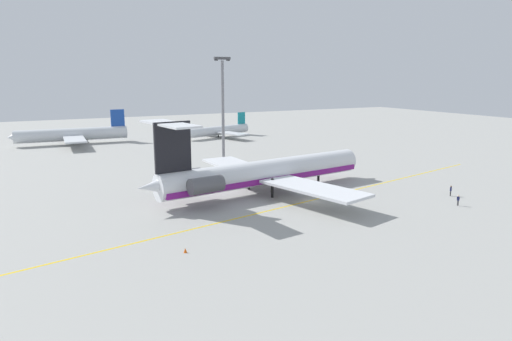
{
  "coord_description": "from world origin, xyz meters",
  "views": [
    {
      "loc": [
        -40.71,
        -59.47,
        20.13
      ],
      "look_at": [
        -3.26,
        12.93,
        3.17
      ],
      "focal_mm": 31.93,
      "sensor_mm": 36.0,
      "label": 1
    }
  ],
  "objects_px": {
    "airliner_mid_left": "(217,131)",
    "safety_cone_nose": "(185,250)",
    "main_jetliner": "(260,173)",
    "light_mast": "(223,105)",
    "airliner_far_left": "(69,135)",
    "ground_crew_near_nose": "(451,189)",
    "ground_crew_near_tail": "(458,199)"
  },
  "relations": [
    {
      "from": "ground_crew_near_tail",
      "to": "main_jetliner",
      "type": "bearing_deg",
      "value": 77.93
    },
    {
      "from": "airliner_mid_left",
      "to": "safety_cone_nose",
      "type": "bearing_deg",
      "value": 48.42
    },
    {
      "from": "safety_cone_nose",
      "to": "airliner_far_left",
      "type": "bearing_deg",
      "value": 91.83
    },
    {
      "from": "main_jetliner",
      "to": "ground_crew_near_tail",
      "type": "distance_m",
      "value": 32.27
    },
    {
      "from": "main_jetliner",
      "to": "airliner_far_left",
      "type": "relative_size",
      "value": 1.39
    },
    {
      "from": "airliner_mid_left",
      "to": "ground_crew_near_tail",
      "type": "xyz_separation_m",
      "value": [
        2.68,
        -92.97,
        -1.2
      ]
    },
    {
      "from": "airliner_far_left",
      "to": "ground_crew_near_tail",
      "type": "relative_size",
      "value": 19.2
    },
    {
      "from": "main_jetliner",
      "to": "light_mast",
      "type": "relative_size",
      "value": 1.89
    },
    {
      "from": "safety_cone_nose",
      "to": "main_jetliner",
      "type": "bearing_deg",
      "value": 44.43
    },
    {
      "from": "main_jetliner",
      "to": "safety_cone_nose",
      "type": "height_order",
      "value": "main_jetliner"
    },
    {
      "from": "airliner_far_left",
      "to": "light_mast",
      "type": "relative_size",
      "value": 1.37
    },
    {
      "from": "airliner_mid_left",
      "to": "safety_cone_nose",
      "type": "height_order",
      "value": "airliner_mid_left"
    },
    {
      "from": "ground_crew_near_tail",
      "to": "airliner_far_left",
      "type": "bearing_deg",
      "value": 55.1
    },
    {
      "from": "ground_crew_near_nose",
      "to": "safety_cone_nose",
      "type": "distance_m",
      "value": 48.68
    },
    {
      "from": "main_jetliner",
      "to": "light_mast",
      "type": "distance_m",
      "value": 33.44
    },
    {
      "from": "airliner_far_left",
      "to": "light_mast",
      "type": "height_order",
      "value": "light_mast"
    },
    {
      "from": "safety_cone_nose",
      "to": "light_mast",
      "type": "xyz_separation_m",
      "value": [
        27.09,
        51.5,
        13.16
      ]
    },
    {
      "from": "ground_crew_near_tail",
      "to": "airliner_mid_left",
      "type": "bearing_deg",
      "value": 31.0
    },
    {
      "from": "ground_crew_near_tail",
      "to": "safety_cone_nose",
      "type": "relative_size",
      "value": 3.16
    },
    {
      "from": "ground_crew_near_nose",
      "to": "safety_cone_nose",
      "type": "relative_size",
      "value": 3.33
    },
    {
      "from": "airliner_far_left",
      "to": "safety_cone_nose",
      "type": "height_order",
      "value": "airliner_far_left"
    },
    {
      "from": "light_mast",
      "to": "airliner_far_left",
      "type": "bearing_deg",
      "value": 122.99
    },
    {
      "from": "ground_crew_near_tail",
      "to": "light_mast",
      "type": "xyz_separation_m",
      "value": [
        -17.62,
        52.59,
        12.33
      ]
    },
    {
      "from": "airliner_far_left",
      "to": "ground_crew_near_nose",
      "type": "relative_size",
      "value": 18.22
    },
    {
      "from": "ground_crew_near_nose",
      "to": "safety_cone_nose",
      "type": "height_order",
      "value": "ground_crew_near_nose"
    },
    {
      "from": "light_mast",
      "to": "main_jetliner",
      "type": "bearing_deg",
      "value": -101.74
    },
    {
      "from": "ground_crew_near_tail",
      "to": "safety_cone_nose",
      "type": "distance_m",
      "value": 44.73
    },
    {
      "from": "airliner_mid_left",
      "to": "ground_crew_near_tail",
      "type": "bearing_deg",
      "value": 74.65
    },
    {
      "from": "safety_cone_nose",
      "to": "light_mast",
      "type": "bearing_deg",
      "value": 62.25
    },
    {
      "from": "airliner_far_left",
      "to": "safety_cone_nose",
      "type": "relative_size",
      "value": 60.69
    },
    {
      "from": "main_jetliner",
      "to": "airliner_far_left",
      "type": "bearing_deg",
      "value": 98.92
    },
    {
      "from": "airliner_mid_left",
      "to": "ground_crew_near_nose",
      "type": "distance_m",
      "value": 88.6
    }
  ]
}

